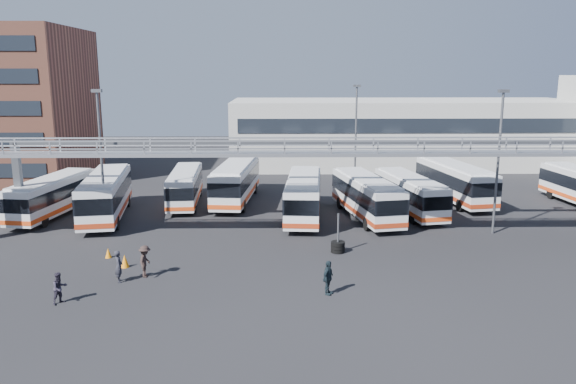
{
  "coord_description": "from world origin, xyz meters",
  "views": [
    {
      "loc": [
        -3.35,
        -31.64,
        11.36
      ],
      "look_at": [
        -2.76,
        6.0,
        3.3
      ],
      "focal_mm": 35.0,
      "sensor_mm": 36.0,
      "label": 1
    }
  ],
  "objects_px": {
    "bus_7": "(454,181)",
    "bus_3": "(236,181)",
    "light_pole_mid": "(499,154)",
    "pedestrian_b": "(60,288)",
    "light_pole_left": "(101,153)",
    "bus_2": "(185,185)",
    "light_pole_back": "(356,132)",
    "bus_0": "(53,195)",
    "pedestrian_c": "(145,261)",
    "pedestrian_a": "(119,266)",
    "cone_left": "(125,261)",
    "pedestrian_d": "(328,278)",
    "bus_4": "(304,195)",
    "cone_right": "(108,253)",
    "bus_6": "(410,193)",
    "bus_1": "(106,194)",
    "bus_5": "(366,196)",
    "tire_stack": "(338,246)"
  },
  "relations": [
    {
      "from": "bus_6",
      "to": "pedestrian_b",
      "type": "height_order",
      "value": "bus_6"
    },
    {
      "from": "light_pole_back",
      "to": "pedestrian_a",
      "type": "height_order",
      "value": "light_pole_back"
    },
    {
      "from": "cone_right",
      "to": "pedestrian_b",
      "type": "bearing_deg",
      "value": -92.34
    },
    {
      "from": "light_pole_left",
      "to": "bus_2",
      "type": "relative_size",
      "value": 1.01
    },
    {
      "from": "light_pole_left",
      "to": "bus_3",
      "type": "xyz_separation_m",
      "value": [
        8.8,
        9.27,
        -3.79
      ]
    },
    {
      "from": "bus_5",
      "to": "cone_right",
      "type": "distance_m",
      "value": 20.01
    },
    {
      "from": "pedestrian_a",
      "to": "pedestrian_d",
      "type": "distance_m",
      "value": 11.54
    },
    {
      "from": "light_pole_back",
      "to": "pedestrian_b",
      "type": "distance_m",
      "value": 33.1
    },
    {
      "from": "bus_3",
      "to": "bus_6",
      "type": "bearing_deg",
      "value": -11.54
    },
    {
      "from": "bus_3",
      "to": "pedestrian_b",
      "type": "bearing_deg",
      "value": -102.47
    },
    {
      "from": "pedestrian_a",
      "to": "cone_left",
      "type": "xyz_separation_m",
      "value": [
        -0.34,
        2.37,
        -0.51
      ]
    },
    {
      "from": "pedestrian_d",
      "to": "bus_0",
      "type": "bearing_deg",
      "value": 80.37
    },
    {
      "from": "bus_4",
      "to": "cone_left",
      "type": "xyz_separation_m",
      "value": [
        -11.12,
        -11.37,
        -1.47
      ]
    },
    {
      "from": "light_pole_back",
      "to": "pedestrian_b",
      "type": "xyz_separation_m",
      "value": [
        -18.35,
        -27.1,
        -4.91
      ]
    },
    {
      "from": "bus_1",
      "to": "bus_4",
      "type": "height_order",
      "value": "bus_1"
    },
    {
      "from": "light_pole_mid",
      "to": "bus_5",
      "type": "height_order",
      "value": "light_pole_mid"
    },
    {
      "from": "tire_stack",
      "to": "pedestrian_c",
      "type": "bearing_deg",
      "value": -159.56
    },
    {
      "from": "bus_0",
      "to": "pedestrian_b",
      "type": "height_order",
      "value": "bus_0"
    },
    {
      "from": "light_pole_left",
      "to": "bus_1",
      "type": "xyz_separation_m",
      "value": [
        -1.05,
        3.77,
        -3.78
      ]
    },
    {
      "from": "bus_4",
      "to": "pedestrian_d",
      "type": "distance_m",
      "value": 15.76
    },
    {
      "from": "light_pole_mid",
      "to": "light_pole_back",
      "type": "xyz_separation_m",
      "value": [
        -8.0,
        15.0,
        0.0
      ]
    },
    {
      "from": "bus_5",
      "to": "bus_7",
      "type": "xyz_separation_m",
      "value": [
        8.74,
        5.74,
        0.06
      ]
    },
    {
      "from": "bus_5",
      "to": "tire_stack",
      "type": "xyz_separation_m",
      "value": [
        -3.11,
        -8.62,
        -1.4
      ]
    },
    {
      "from": "bus_4",
      "to": "pedestrian_c",
      "type": "height_order",
      "value": "bus_4"
    },
    {
      "from": "bus_7",
      "to": "pedestrian_b",
      "type": "xyz_separation_m",
      "value": [
        -26.6,
        -22.27,
        -1.08
      ]
    },
    {
      "from": "bus_4",
      "to": "cone_right",
      "type": "xyz_separation_m",
      "value": [
        -12.63,
        -9.6,
        -1.55
      ]
    },
    {
      "from": "bus_4",
      "to": "pedestrian_a",
      "type": "bearing_deg",
      "value": -123.59
    },
    {
      "from": "bus_4",
      "to": "bus_1",
      "type": "bearing_deg",
      "value": -176.24
    },
    {
      "from": "bus_2",
      "to": "cone_left",
      "type": "distance_m",
      "value": 16.35
    },
    {
      "from": "pedestrian_d",
      "to": "bus_4",
      "type": "bearing_deg",
      "value": 31.34
    },
    {
      "from": "light_pole_back",
      "to": "bus_7",
      "type": "relative_size",
      "value": 0.89
    },
    {
      "from": "light_pole_mid",
      "to": "pedestrian_d",
      "type": "distance_m",
      "value": 17.68
    },
    {
      "from": "bus_0",
      "to": "tire_stack",
      "type": "xyz_separation_m",
      "value": [
        21.91,
        -9.67,
        -1.31
      ]
    },
    {
      "from": "bus_0",
      "to": "light_pole_left",
      "type": "bearing_deg",
      "value": -30.89
    },
    {
      "from": "bus_2",
      "to": "bus_5",
      "type": "height_order",
      "value": "bus_5"
    },
    {
      "from": "pedestrian_c",
      "to": "cone_right",
      "type": "bearing_deg",
      "value": 46.69
    },
    {
      "from": "light_pole_back",
      "to": "cone_right",
      "type": "bearing_deg",
      "value": -132.04
    },
    {
      "from": "bus_4",
      "to": "light_pole_left",
      "type": "bearing_deg",
      "value": -161.74
    },
    {
      "from": "bus_0",
      "to": "pedestrian_c",
      "type": "xyz_separation_m",
      "value": [
        10.58,
        -13.89,
        -0.83
      ]
    },
    {
      "from": "bus_6",
      "to": "pedestrian_d",
      "type": "xyz_separation_m",
      "value": [
        -8.11,
        -17.06,
        -0.8
      ]
    },
    {
      "from": "bus_6",
      "to": "cone_right",
      "type": "bearing_deg",
      "value": -163.15
    },
    {
      "from": "light_pole_mid",
      "to": "pedestrian_b",
      "type": "height_order",
      "value": "light_pole_mid"
    },
    {
      "from": "bus_7",
      "to": "bus_3",
      "type": "bearing_deg",
      "value": 170.73
    },
    {
      "from": "pedestrian_d",
      "to": "cone_right",
      "type": "distance_m",
      "value": 14.58
    },
    {
      "from": "pedestrian_b",
      "to": "cone_right",
      "type": "distance_m",
      "value": 7.09
    },
    {
      "from": "bus_1",
      "to": "pedestrian_a",
      "type": "distance_m",
      "value": 14.8
    },
    {
      "from": "bus_3",
      "to": "bus_4",
      "type": "distance_m",
      "value": 8.11
    },
    {
      "from": "bus_1",
      "to": "bus_2",
      "type": "distance_m",
      "value": 7.21
    },
    {
      "from": "light_pole_left",
      "to": "tire_stack",
      "type": "relative_size",
      "value": 3.96
    },
    {
      "from": "bus_6",
      "to": "light_pole_left",
      "type": "bearing_deg",
      "value": -178.4
    }
  ]
}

